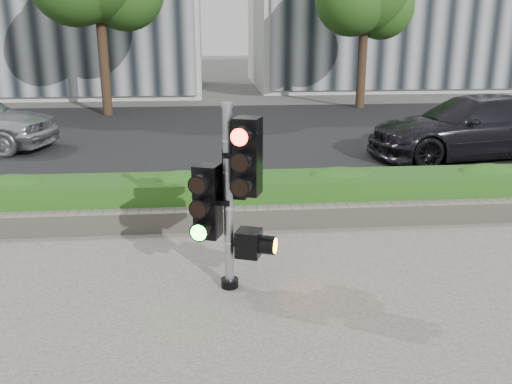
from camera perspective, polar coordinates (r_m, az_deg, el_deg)
ground at (r=7.15m, az=1.45°, el=-9.31°), size 120.00×120.00×0.00m
road at (r=16.69m, az=-2.48°, el=6.00°), size 60.00×13.00×0.02m
curb at (r=10.04m, az=-0.59°, el=-1.08°), size 60.00×0.25×0.12m
stone_wall at (r=8.81m, az=0.05°, el=-2.71°), size 12.00×0.32×0.34m
hedge at (r=9.37m, az=-0.31°, el=-0.40°), size 12.00×1.00×0.68m
traffic_signal at (r=6.48m, az=-2.58°, el=0.32°), size 0.86×0.71×2.31m
car_dark at (r=14.69m, az=21.78°, el=6.39°), size 5.45×2.68×1.53m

